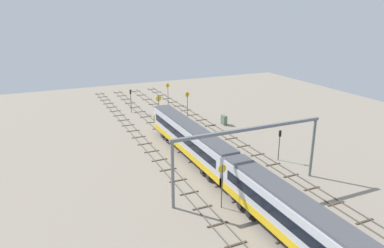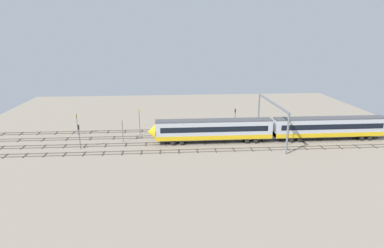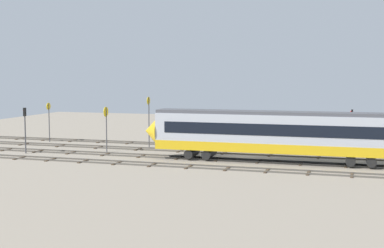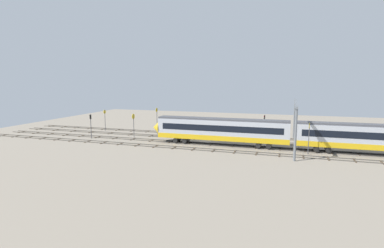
{
  "view_description": "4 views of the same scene",
  "coord_description": "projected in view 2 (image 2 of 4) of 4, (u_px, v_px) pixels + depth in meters",
  "views": [
    {
      "loc": [
        -49.2,
        22.43,
        21.0
      ],
      "look_at": [
        0.26,
        0.12,
        3.51
      ],
      "focal_mm": 33.42,
      "sensor_mm": 36.0,
      "label": 1
    },
    {
      "loc": [
        5.5,
        65.3,
        21.86
      ],
      "look_at": [
        0.39,
        -1.29,
        3.11
      ],
      "focal_mm": 30.0,
      "sensor_mm": 36.0,
      "label": 2
    },
    {
      "loc": [
        -10.73,
        53.61,
        8.54
      ],
      "look_at": [
        5.01,
        1.43,
        3.42
      ],
      "focal_mm": 50.17,
      "sensor_mm": 36.0,
      "label": 3
    },
    {
      "loc": [
        -15.68,
        56.75,
        11.92
      ],
      "look_at": [
        2.2,
        1.1,
        3.49
      ],
      "focal_mm": 28.78,
      "sensor_mm": 36.0,
      "label": 4
    }
  ],
  "objects": [
    {
      "name": "ground_plane",
      "position": [
        194.0,
        139.0,
        69.0
      ],
      "size": [
        105.69,
        105.69,
        0.0
      ],
      "primitive_type": "plane",
      "color": "gray"
    },
    {
      "name": "speed_sign_distant_end",
      "position": [
        77.0,
        121.0,
        71.39
      ],
      "size": [
        0.14,
        0.89,
        4.92
      ],
      "color": "#4C4C51",
      "rests_on": "ground"
    },
    {
      "name": "track_second_far",
      "position": [
        197.0,
        151.0,
        62.19
      ],
      "size": [
        89.69,
        2.4,
        0.16
      ],
      "color": "#59544C",
      "rests_on": "ground"
    },
    {
      "name": "track_with_train",
      "position": [
        195.0,
        143.0,
        66.72
      ],
      "size": [
        89.69,
        2.4,
        0.16
      ],
      "color": "#59544C",
      "rests_on": "ground"
    },
    {
      "name": "relay_cabinet",
      "position": [
        161.0,
        124.0,
        77.58
      ],
      "size": [
        1.42,
        0.66,
        1.81
      ],
      "color": "#597259",
      "rests_on": "ground"
    },
    {
      "name": "track_near_foreground",
      "position": [
        192.0,
        130.0,
        75.77
      ],
      "size": [
        89.69,
        2.4,
        0.16
      ],
      "color": "#59544C",
      "rests_on": "ground"
    },
    {
      "name": "signal_light_trackside_approach",
      "position": [
        79.0,
        133.0,
        62.53
      ],
      "size": [
        0.31,
        0.32,
        4.92
      ],
      "color": "#4C4C51",
      "rests_on": "ground"
    },
    {
      "name": "train",
      "position": [
        270.0,
        129.0,
        67.17
      ],
      "size": [
        50.4,
        3.24,
        4.8
      ],
      "color": "#B7BCC6",
      "rests_on": "ground"
    },
    {
      "name": "signal_light_trackside_departure",
      "position": [
        235.0,
        115.0,
        77.37
      ],
      "size": [
        0.31,
        0.32,
        4.57
      ],
      "color": "#4C4C51",
      "rests_on": "ground"
    },
    {
      "name": "speed_sign_far_trackside",
      "position": [
        289.0,
        129.0,
        64.56
      ],
      "size": [
        0.14,
        0.96,
        5.16
      ],
      "color": "#4C4C51",
      "rests_on": "ground"
    },
    {
      "name": "overhead_gantry",
      "position": [
        272.0,
        110.0,
        68.23
      ],
      "size": [
        0.4,
        19.93,
        8.07
      ],
      "color": "slate",
      "rests_on": "ground"
    },
    {
      "name": "track_second_near",
      "position": [
        193.0,
        136.0,
        71.24
      ],
      "size": [
        89.69,
        2.4,
        0.16
      ],
      "color": "#59544C",
      "rests_on": "ground"
    },
    {
      "name": "speed_sign_near_foreground",
      "position": [
        122.0,
        127.0,
        66.42
      ],
      "size": [
        0.14,
        1.09,
        4.95
      ],
      "color": "#4C4C51",
      "rests_on": "ground"
    },
    {
      "name": "speed_sign_mid_trackside",
      "position": [
        139.0,
        119.0,
        71.09
      ],
      "size": [
        0.14,
        0.9,
        5.89
      ],
      "color": "#4C4C51",
      "rests_on": "ground"
    }
  ]
}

